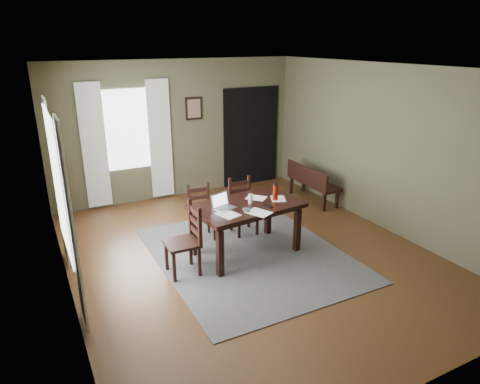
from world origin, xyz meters
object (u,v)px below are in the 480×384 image
chair_back_right (243,207)px  bench (311,181)px  laptop (223,205)px  chair_end (186,240)px  water_bottle (275,192)px  dining_table (247,210)px  chair_back_left (201,213)px

chair_back_right → bench: chair_back_right is taller
laptop → chair_back_right: bearing=27.2°
chair_end → laptop: bearing=104.5°
water_bottle → laptop: bearing=175.7°
chair_end → chair_back_right: size_ratio=1.09×
dining_table → chair_end: (-1.00, -0.13, -0.21)m
dining_table → laptop: 0.41m
dining_table → chair_back_right: 0.79m
dining_table → chair_back_left: (-0.39, 0.81, -0.26)m
bench → water_bottle: 2.27m
bench → laptop: 2.91m
chair_end → chair_back_right: 1.54m
chair_end → water_bottle: bearing=94.8°
chair_end → chair_back_left: 1.12m
chair_back_left → chair_end: bearing=-116.9°
chair_end → bench: size_ratio=0.78×
dining_table → water_bottle: size_ratio=6.19×
chair_end → chair_back_right: (1.30, 0.82, -0.04)m
chair_end → chair_back_left: bearing=148.8°
bench → laptop: size_ratio=3.47×
chair_back_right → water_bottle: bearing=-75.1°
dining_table → chair_back_right: (0.30, 0.69, -0.24)m
dining_table → chair_back_left: size_ratio=1.89×
chair_back_left → laptop: laptop is taller
chair_back_left → chair_back_right: (0.69, -0.12, 0.02)m
chair_end → water_bottle: 1.52m
dining_table → chair_back_left: bearing=109.5°
chair_back_left → water_bottle: size_ratio=3.27×
chair_back_left → laptop: 0.90m
chair_back_left → laptop: bearing=-83.1°
chair_back_left → water_bottle: water_bottle is taller
bench → chair_back_left: bearing=101.9°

